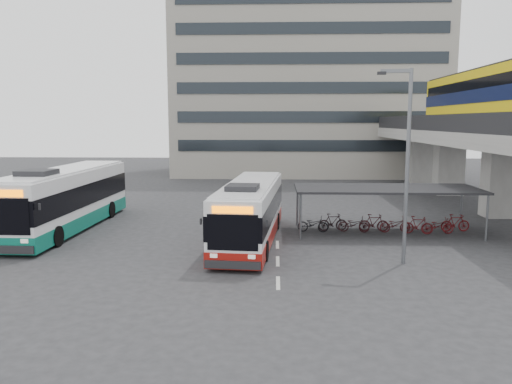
{
  "coord_description": "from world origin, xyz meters",
  "views": [
    {
      "loc": [
        2.37,
        -24.48,
        6.17
      ],
      "look_at": [
        1.23,
        4.76,
        2.0
      ],
      "focal_mm": 35.0,
      "sensor_mm": 36.0,
      "label": 1
    }
  ],
  "objects_px": {
    "bus_main": "(250,212)",
    "pedestrian": "(243,208)",
    "lamp_post": "(405,155)",
    "bus_teal": "(66,199)"
  },
  "relations": [
    {
      "from": "pedestrian",
      "to": "bus_main",
      "type": "bearing_deg",
      "value": -128.33
    },
    {
      "from": "lamp_post",
      "to": "bus_main",
      "type": "bearing_deg",
      "value": 157.21
    },
    {
      "from": "bus_main",
      "to": "lamp_post",
      "type": "relative_size",
      "value": 1.36
    },
    {
      "from": "bus_main",
      "to": "bus_teal",
      "type": "relative_size",
      "value": 0.89
    },
    {
      "from": "pedestrian",
      "to": "lamp_post",
      "type": "relative_size",
      "value": 0.22
    },
    {
      "from": "bus_teal",
      "to": "lamp_post",
      "type": "xyz_separation_m",
      "value": [
        17.46,
        -6.35,
        3.02
      ]
    },
    {
      "from": "lamp_post",
      "to": "bus_teal",
      "type": "bearing_deg",
      "value": 166.4
    },
    {
      "from": "bus_teal",
      "to": "pedestrian",
      "type": "height_order",
      "value": "bus_teal"
    },
    {
      "from": "bus_main",
      "to": "pedestrian",
      "type": "distance_m",
      "value": 4.65
    },
    {
      "from": "bus_teal",
      "to": "pedestrian",
      "type": "bearing_deg",
      "value": 12.63
    }
  ]
}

